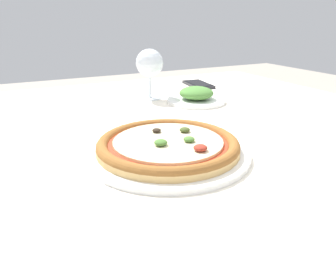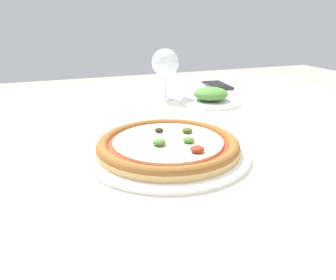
# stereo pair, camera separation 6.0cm
# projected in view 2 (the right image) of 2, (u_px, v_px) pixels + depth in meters

# --- Properties ---
(dining_table) EXTENTS (1.34, 1.17, 0.75)m
(dining_table) POSITION_uv_depth(u_px,v_px,m) (170.00, 156.00, 0.80)
(dining_table) COLOR #997047
(dining_table) RESTS_ON ground_plane
(pizza_plate) EXTENTS (0.30, 0.30, 0.04)m
(pizza_plate) POSITION_uv_depth(u_px,v_px,m) (168.00, 147.00, 0.61)
(pizza_plate) COLOR white
(pizza_plate) RESTS_ON dining_table
(wine_glass_far_left) EXTENTS (0.08, 0.08, 0.15)m
(wine_glass_far_left) POSITION_uv_depth(u_px,v_px,m) (165.00, 64.00, 1.00)
(wine_glass_far_left) COLOR silver
(wine_glass_far_left) RESTS_ON dining_table
(cell_phone) EXTENTS (0.09, 0.15, 0.01)m
(cell_phone) POSITION_uv_depth(u_px,v_px,m) (217.00, 85.00, 1.21)
(cell_phone) COLOR #232328
(cell_phone) RESTS_ON dining_table
(side_plate) EXTENTS (0.18, 0.18, 0.05)m
(side_plate) POSITION_uv_depth(u_px,v_px,m) (211.00, 97.00, 0.97)
(side_plate) COLOR white
(side_plate) RESTS_ON dining_table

